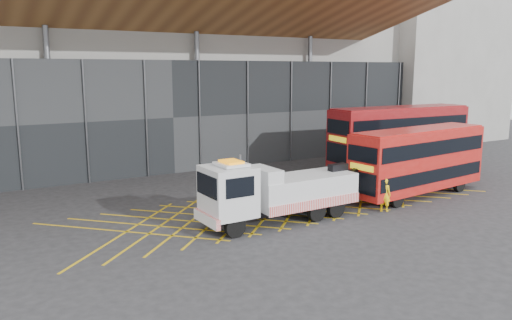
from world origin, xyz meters
TOP-DOWN VIEW (x-y plane):
  - ground_plane at (0.00, 0.00)m, footprint 120.00×120.00m
  - road_markings at (4.00, 0.00)m, footprint 24.76×7.16m
  - construction_building at (1.92, 18.40)m, footprint 55.00×23.97m
  - east_building at (32.00, 16.00)m, footprint 15.00×12.00m
  - recovery_truck at (1.91, -2.23)m, footprint 9.59×2.40m
  - bus_towed at (11.97, -2.03)m, footprint 9.94×3.23m
  - bus_second at (16.95, 4.25)m, footprint 11.55×3.08m
  - worker at (7.90, -3.48)m, footprint 0.66×0.77m

SIDE VIEW (x-z plane):
  - ground_plane at x=0.00m, z-range 0.00..0.00m
  - road_markings at x=4.00m, z-range 0.00..0.01m
  - worker at x=7.90m, z-range 0.00..1.77m
  - recovery_truck at x=1.91m, z-range -0.13..3.22m
  - bus_towed at x=11.97m, z-range 0.22..4.19m
  - bus_second at x=16.95m, z-range 0.26..4.92m
  - construction_building at x=1.92m, z-range -0.02..17.98m
  - east_building at x=32.00m, z-range 0.00..20.00m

